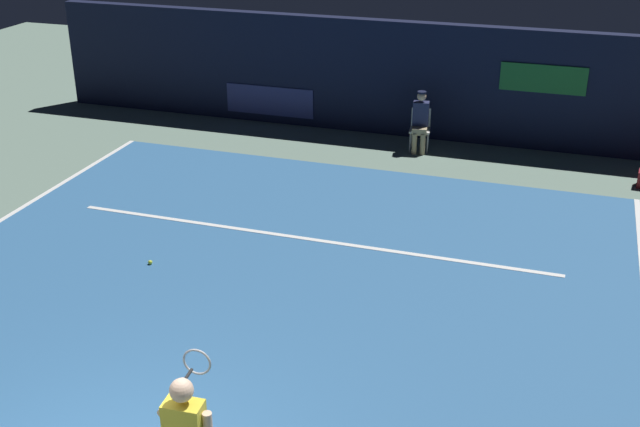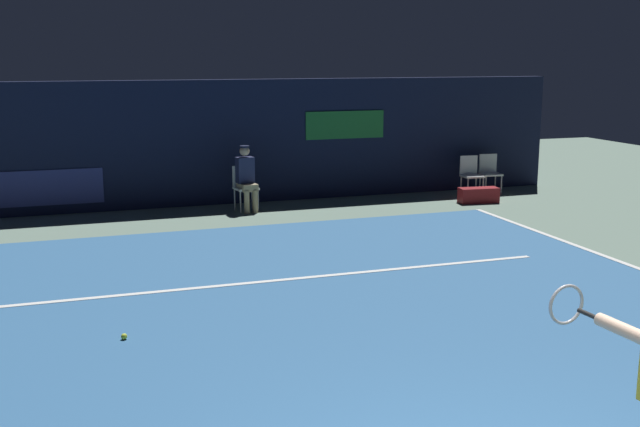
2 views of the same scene
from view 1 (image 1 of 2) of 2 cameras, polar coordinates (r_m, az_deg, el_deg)
ground_plane at (r=11.98m, az=-4.04°, el=-5.66°), size 33.06×33.06×0.00m
court_surface at (r=11.97m, az=-4.04°, el=-5.63°), size 10.87×10.86×0.01m
line_service at (r=13.54m, az=-1.04°, el=-1.80°), size 8.48×0.10×0.01m
back_wall at (r=18.49m, az=5.08°, el=9.57°), size 16.68×0.33×2.60m
line_judge_on_chair at (r=17.54m, az=7.16°, el=6.58°), size 0.49×0.57×1.32m
tennis_ball at (r=12.98m, az=-12.00°, el=-3.42°), size 0.07×0.07×0.07m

